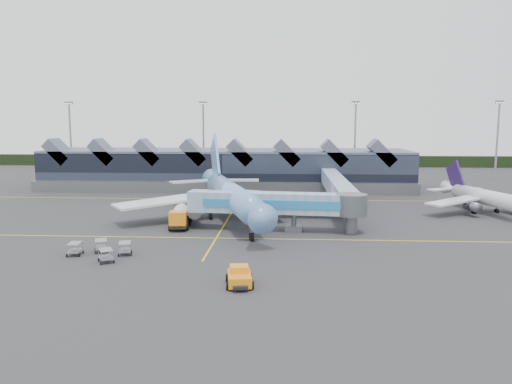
# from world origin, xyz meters

# --- Properties ---
(ground) EXTENTS (260.00, 260.00, 0.00)m
(ground) POSITION_xyz_m (0.00, 0.00, 0.00)
(ground) COLOR #2D2C2F
(ground) RESTS_ON ground
(taxi_stripes) EXTENTS (120.00, 60.00, 0.01)m
(taxi_stripes) POSITION_xyz_m (0.00, 10.00, 0.01)
(taxi_stripes) COLOR yellow
(taxi_stripes) RESTS_ON ground
(tree_line_far) EXTENTS (260.00, 4.00, 4.00)m
(tree_line_far) POSITION_xyz_m (0.00, 110.00, 2.00)
(tree_line_far) COLOR black
(tree_line_far) RESTS_ON ground
(terminal) EXTENTS (90.00, 22.25, 12.52)m
(terminal) POSITION_xyz_m (-5.07, 47.35, 4.88)
(terminal) COLOR black
(terminal) RESTS_ON ground
(light_masts) EXTENTS (132.40, 42.56, 22.45)m
(light_masts) POSITION_xyz_m (21.00, 62.80, 12.49)
(light_masts) COLOR gray
(light_masts) RESTS_ON ground
(main_airliner) EXTENTS (37.66, 44.29, 14.52)m
(main_airliner) POSITION_xyz_m (0.33, 6.76, 4.27)
(main_airliner) COLOR #6084C3
(main_airliner) RESTS_ON ground
(regional_jet) EXTENTS (23.79, 26.50, 9.21)m
(regional_jet) POSITION_xyz_m (45.97, 14.45, 2.92)
(regional_jet) COLOR silver
(regional_jet) RESTS_ON ground
(jet_bridge) EXTENTS (26.98, 6.34, 6.01)m
(jet_bridge) POSITION_xyz_m (9.95, -2.81, 4.13)
(jet_bridge) COLOR #74A7C2
(jet_bridge) RESTS_ON ground
(fuel_truck) EXTENTS (3.73, 10.25, 3.41)m
(fuel_truck) POSITION_xyz_m (-6.79, 0.02, 1.91)
(fuel_truck) COLOR black
(fuel_truck) RESTS_ON ground
(pushback_tug) EXTENTS (3.17, 4.52, 1.89)m
(pushback_tug) POSITION_xyz_m (5.25, -28.40, 0.85)
(pushback_tug) COLOR orange
(pushback_tug) RESTS_ON ground
(baggage_carts) EXTENTS (7.95, 7.24, 1.56)m
(baggage_carts) POSITION_xyz_m (-12.78, -18.27, 0.88)
(baggage_carts) COLOR gray
(baggage_carts) RESTS_ON ground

